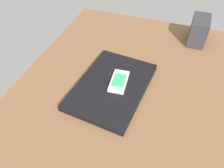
# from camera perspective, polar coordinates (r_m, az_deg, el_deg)

# --- Properties ---
(desk_surface) EXTENTS (1.20, 0.80, 0.03)m
(desk_surface) POSITION_cam_1_polar(r_m,az_deg,el_deg) (0.76, 2.01, -5.57)
(desk_surface) COLOR brown
(desk_surface) RESTS_ON ground
(laptop_closed) EXTENTS (0.37, 0.27, 0.02)m
(laptop_closed) POSITION_cam_1_polar(r_m,az_deg,el_deg) (0.79, 0.00, -0.51)
(laptop_closed) COLOR black
(laptop_closed) RESTS_ON desk_surface
(cell_phone_on_laptop) EXTENTS (0.12, 0.07, 0.01)m
(cell_phone_on_laptop) POSITION_cam_1_polar(r_m,az_deg,el_deg) (0.79, 1.83, 0.72)
(cell_phone_on_laptop) COLOR silver
(cell_phone_on_laptop) RESTS_ON laptop_closed
(desk_organizer) EXTENTS (0.13, 0.08, 0.11)m
(desk_organizer) POSITION_cam_1_polar(r_m,az_deg,el_deg) (1.07, 21.71, 12.91)
(desk_organizer) COLOR #2D2D33
(desk_organizer) RESTS_ON desk_surface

